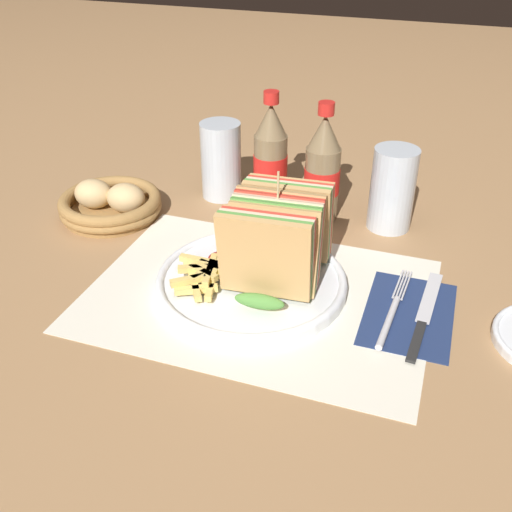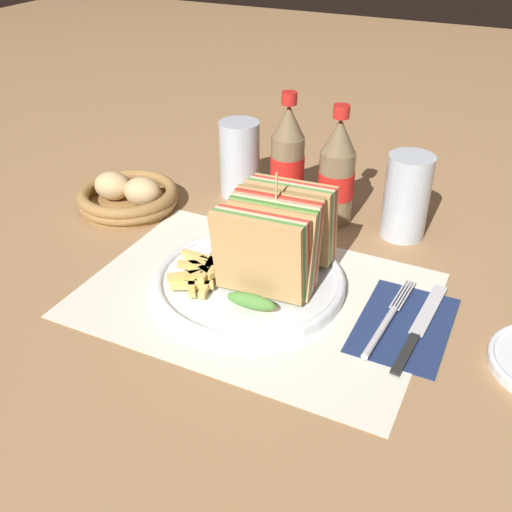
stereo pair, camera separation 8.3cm
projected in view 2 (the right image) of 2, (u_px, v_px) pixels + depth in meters
The scene contains 14 objects.
ground_plane at pixel (262, 297), 0.82m from camera, with size 4.00×4.00×0.00m, color #9E754C.
placemat at pixel (257, 293), 0.83m from camera, with size 0.46×0.33×0.00m.
plate_main at pixel (250, 281), 0.84m from camera, with size 0.27×0.27×0.02m.
club_sandwich at pixel (276, 240), 0.80m from camera, with size 0.13×0.18×0.16m.
fries_pile at pixel (203, 270), 0.82m from camera, with size 0.08×0.11×0.02m.
ketchup_blob at pixel (224, 257), 0.86m from camera, with size 0.04×0.04×0.01m.
napkin at pixel (404, 324), 0.77m from camera, with size 0.11×0.17×0.00m.
fork at pixel (385, 323), 0.76m from camera, with size 0.02×0.18×0.01m.
knife at pixel (420, 327), 0.76m from camera, with size 0.03×0.20×0.00m.
coke_bottle_near at pixel (287, 158), 1.02m from camera, with size 0.06×0.06×0.20m.
coke_bottle_far at pixel (337, 174), 0.96m from camera, with size 0.06×0.06×0.20m.
glass_near at pixel (407, 197), 0.93m from camera, with size 0.07×0.07×0.14m.
glass_far at pixel (240, 159), 1.06m from camera, with size 0.07×0.07×0.14m.
bread_basket at pixel (128, 196), 1.03m from camera, with size 0.17×0.17×0.06m.
Camera 2 is at (0.28, -0.60, 0.48)m, focal length 42.00 mm.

